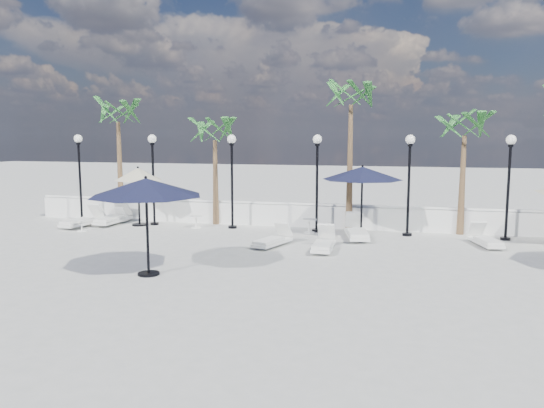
% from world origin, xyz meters
% --- Properties ---
extents(ground, '(100.00, 100.00, 0.00)m').
position_xyz_m(ground, '(0.00, 0.00, 0.00)').
color(ground, '#AAAAA5').
rests_on(ground, ground).
extents(balustrade, '(26.00, 0.30, 1.01)m').
position_xyz_m(balustrade, '(0.00, 7.50, 0.47)').
color(balustrade, white).
rests_on(balustrade, ground).
extents(lamppost_0, '(0.36, 0.36, 3.84)m').
position_xyz_m(lamppost_0, '(-10.50, 6.50, 2.49)').
color(lamppost_0, black).
rests_on(lamppost_0, ground).
extents(lamppost_1, '(0.36, 0.36, 3.84)m').
position_xyz_m(lamppost_1, '(-7.00, 6.50, 2.49)').
color(lamppost_1, black).
rests_on(lamppost_1, ground).
extents(lamppost_2, '(0.36, 0.36, 3.84)m').
position_xyz_m(lamppost_2, '(-3.50, 6.50, 2.49)').
color(lamppost_2, black).
rests_on(lamppost_2, ground).
extents(lamppost_3, '(0.36, 0.36, 3.84)m').
position_xyz_m(lamppost_3, '(0.00, 6.50, 2.49)').
color(lamppost_3, black).
rests_on(lamppost_3, ground).
extents(lamppost_4, '(0.36, 0.36, 3.84)m').
position_xyz_m(lamppost_4, '(3.50, 6.50, 2.49)').
color(lamppost_4, black).
rests_on(lamppost_4, ground).
extents(lamppost_5, '(0.36, 0.36, 3.84)m').
position_xyz_m(lamppost_5, '(7.00, 6.50, 2.49)').
color(lamppost_5, black).
rests_on(lamppost_5, ground).
extents(palm_0, '(2.60, 2.60, 5.50)m').
position_xyz_m(palm_0, '(-9.00, 7.30, 4.53)').
color(palm_0, brown).
rests_on(palm_0, ground).
extents(palm_1, '(2.60, 2.60, 4.70)m').
position_xyz_m(palm_1, '(-4.50, 7.30, 3.75)').
color(palm_1, brown).
rests_on(palm_1, ground).
extents(palm_2, '(2.60, 2.60, 6.10)m').
position_xyz_m(palm_2, '(1.20, 7.30, 5.12)').
color(palm_2, brown).
rests_on(palm_2, ground).
extents(palm_3, '(2.60, 2.60, 4.90)m').
position_xyz_m(palm_3, '(5.50, 7.30, 3.95)').
color(palm_3, brown).
rests_on(palm_3, ground).
extents(lounger_0, '(1.08, 2.21, 0.79)m').
position_xyz_m(lounger_0, '(-9.71, 5.38, 0.27)').
color(lounger_0, white).
rests_on(lounger_0, ground).
extents(lounger_1, '(0.78, 2.16, 0.80)m').
position_xyz_m(lounger_1, '(-8.80, 6.22, 0.27)').
color(lounger_1, white).
rests_on(lounger_1, ground).
extents(lounger_2, '(0.77, 1.70, 0.61)m').
position_xyz_m(lounger_2, '(-8.79, 6.08, 0.21)').
color(lounger_2, white).
rests_on(lounger_2, ground).
extents(lounger_3, '(1.15, 1.92, 0.69)m').
position_xyz_m(lounger_3, '(-1.05, 3.42, 0.23)').
color(lounger_3, white).
rests_on(lounger_3, ground).
extents(lounger_4, '(0.65, 1.91, 0.71)m').
position_xyz_m(lounger_4, '(0.76, 3.17, 0.24)').
color(lounger_4, white).
rests_on(lounger_4, ground).
extents(lounger_5, '(1.11, 2.26, 0.81)m').
position_xyz_m(lounger_5, '(1.66, 5.44, 0.27)').
color(lounger_5, white).
rests_on(lounger_5, ground).
extents(lounger_7, '(1.06, 1.93, 0.69)m').
position_xyz_m(lounger_7, '(6.10, 5.18, 0.23)').
color(lounger_7, white).
rests_on(lounger_7, ground).
extents(side_table_0, '(0.51, 0.51, 0.49)m').
position_xyz_m(side_table_0, '(-9.15, 4.42, 0.30)').
color(side_table_0, white).
rests_on(side_table_0, ground).
extents(side_table_1, '(0.52, 0.52, 0.50)m').
position_xyz_m(side_table_1, '(-4.98, 6.20, 0.30)').
color(side_table_1, white).
rests_on(side_table_1, ground).
extents(side_table_2, '(0.57, 0.57, 0.55)m').
position_xyz_m(side_table_2, '(-0.24, 6.20, 0.33)').
color(side_table_2, white).
rests_on(side_table_2, ground).
extents(parasol_navy_left, '(3.11, 3.11, 2.75)m').
position_xyz_m(parasol_navy_left, '(-3.53, -1.00, 2.42)').
color(parasol_navy_left, black).
rests_on(parasol_navy_left, ground).
extents(parasol_navy_mid, '(3.02, 3.02, 2.71)m').
position_xyz_m(parasol_navy_mid, '(1.78, 6.08, 2.38)').
color(parasol_navy_mid, black).
rests_on(parasol_navy_mid, ground).
extents(parasol_cream_small, '(2.05, 2.05, 2.52)m').
position_xyz_m(parasol_cream_small, '(-7.54, 6.20, 2.15)').
color(parasol_cream_small, black).
rests_on(parasol_cream_small, ground).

